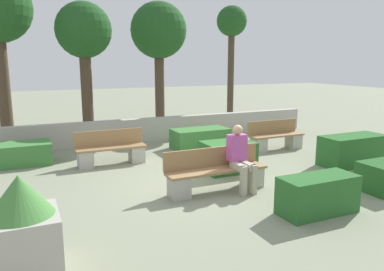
{
  "coord_description": "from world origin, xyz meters",
  "views": [
    {
      "loc": [
        -3.65,
        -7.32,
        2.6
      ],
      "look_at": [
        -0.04,
        0.5,
        0.9
      ],
      "focal_mm": 35.0,
      "sensor_mm": 36.0,
      "label": 1
    }
  ],
  "objects": [
    {
      "name": "hedge_block_far_right",
      "position": [
        -3.68,
        2.98,
        0.28
      ],
      "size": [
        1.36,
        0.89,
        0.56
      ],
      "color": "#3D7A38",
      "rests_on": "ground_plane"
    },
    {
      "name": "planter_corner_left",
      "position": [
        -3.75,
        -2.55,
        0.61
      ],
      "size": [
        0.86,
        0.86,
        1.27
      ],
      "color": "#ADA89E",
      "rests_on": "ground_plane"
    },
    {
      "name": "ground_plane",
      "position": [
        0.0,
        0.0,
        0.0
      ],
      "size": [
        60.0,
        60.0,
        0.0
      ],
      "primitive_type": "plane",
      "color": "gray"
    },
    {
      "name": "hedge_block_mid_left",
      "position": [
        1.28,
        2.75,
        0.3
      ],
      "size": [
        1.72,
        0.86,
        0.6
      ],
      "color": "#3D7A38",
      "rests_on": "ground_plane"
    },
    {
      "name": "person_seated_man",
      "position": [
        0.33,
        -1.03,
        0.74
      ],
      "size": [
        0.38,
        0.63,
        1.34
      ],
      "color": "#B2A893",
      "rests_on": "ground_plane"
    },
    {
      "name": "bench_front",
      "position": [
        -0.14,
        -0.88,
        0.35
      ],
      "size": [
        2.14,
        0.48,
        0.87
      ],
      "color": "#937047",
      "rests_on": "ground_plane"
    },
    {
      "name": "bench_left_side",
      "position": [
        3.24,
        1.61,
        0.33
      ],
      "size": [
        1.74,
        0.48,
        0.87
      ],
      "rotation": [
        0.0,
        0.0,
        -0.05
      ],
      "color": "#937047",
      "rests_on": "ground_plane"
    },
    {
      "name": "hedge_block_mid_right",
      "position": [
        3.99,
        -0.58,
        0.38
      ],
      "size": [
        1.74,
        0.75,
        0.76
      ],
      "color": "#286028",
      "rests_on": "ground_plane"
    },
    {
      "name": "tree_rightmost",
      "position": [
        4.18,
        5.92,
        3.89
      ],
      "size": [
        1.19,
        1.19,
        4.78
      ],
      "color": "#473828",
      "rests_on": "ground_plane"
    },
    {
      "name": "tree_center_right",
      "position": [
        0.99,
        5.55,
        3.6
      ],
      "size": [
        1.98,
        1.98,
        4.69
      ],
      "color": "#473828",
      "rests_on": "ground_plane"
    },
    {
      "name": "tree_center_left",
      "position": [
        -1.61,
        5.46,
        3.47
      ],
      "size": [
        1.8,
        1.8,
        4.51
      ],
      "color": "#473828",
      "rests_on": "ground_plane"
    },
    {
      "name": "perimeter_wall",
      "position": [
        0.0,
        4.4,
        0.39
      ],
      "size": [
        12.57,
        0.3,
        0.77
      ],
      "color": "#ADA89E",
      "rests_on": "ground_plane"
    },
    {
      "name": "bench_right_side",
      "position": [
        -1.62,
        2.04,
        0.33
      ],
      "size": [
        1.78,
        0.48,
        0.87
      ],
      "rotation": [
        0.0,
        0.0,
        -0.12
      ],
      "color": "#937047",
      "rests_on": "ground_plane"
    },
    {
      "name": "hedge_block_near_left",
      "position": [
        0.92,
        -2.64,
        0.33
      ],
      "size": [
        1.4,
        0.6,
        0.67
      ],
      "color": "#286028",
      "rests_on": "ground_plane"
    },
    {
      "name": "hedge_block_near_right",
      "position": [
        0.8,
        0.26,
        0.36
      ],
      "size": [
        1.19,
        0.86,
        0.71
      ],
      "color": "#286028",
      "rests_on": "ground_plane"
    }
  ]
}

